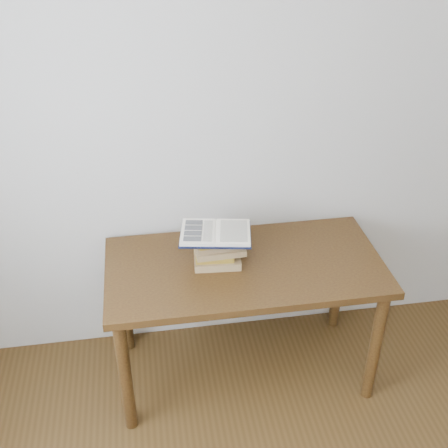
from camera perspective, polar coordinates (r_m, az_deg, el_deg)
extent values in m
cube|color=beige|center=(2.76, 3.25, 10.64)|extent=(3.50, 0.04, 2.60)
cube|color=#493112|center=(2.72, 2.12, -4.36)|extent=(1.33, 0.67, 0.04)
cylinder|color=#493112|center=(2.72, -9.99, -15.00)|extent=(0.06, 0.06, 0.68)
cylinder|color=#493112|center=(2.91, 15.11, -11.93)|extent=(0.06, 0.06, 0.68)
cylinder|color=#493112|center=(3.12, -10.09, -7.66)|extent=(0.06, 0.06, 0.68)
cylinder|color=#493112|center=(3.29, 11.57, -5.47)|extent=(0.06, 0.06, 0.68)
cube|color=#9C7E50|center=(2.70, -0.71, -3.55)|extent=(0.23, 0.18, 0.04)
cube|color=olive|center=(2.68, -1.00, -3.00)|extent=(0.19, 0.15, 0.03)
cube|color=#9C7E50|center=(2.67, -0.55, -2.30)|extent=(0.24, 0.19, 0.03)
cube|color=#9C7E50|center=(2.66, -0.67, -1.73)|extent=(0.22, 0.17, 0.03)
cube|color=olive|center=(2.64, -0.55, -1.24)|extent=(0.24, 0.18, 0.03)
cube|color=black|center=(2.62, -0.86, -1.06)|extent=(0.36, 0.28, 0.01)
cube|color=silver|center=(2.61, -2.67, -0.83)|extent=(0.19, 0.24, 0.01)
cube|color=silver|center=(2.61, 0.94, -0.85)|extent=(0.19, 0.24, 0.01)
cylinder|color=silver|center=(2.61, -0.87, -0.87)|extent=(0.05, 0.22, 0.01)
cube|color=black|center=(2.67, -3.06, 0.17)|extent=(0.09, 0.05, 0.00)
cube|color=black|center=(2.63, -3.12, -0.37)|extent=(0.09, 0.05, 0.00)
cube|color=black|center=(2.59, -3.18, -0.93)|extent=(0.09, 0.05, 0.00)
cube|color=black|center=(2.55, -3.25, -1.50)|extent=(0.09, 0.05, 0.00)
cube|color=beige|center=(2.61, -1.64, -0.68)|extent=(0.07, 0.18, 0.00)
cube|color=beige|center=(2.60, 1.01, -0.69)|extent=(0.16, 0.20, 0.00)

